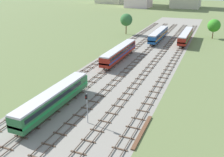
{
  "coord_description": "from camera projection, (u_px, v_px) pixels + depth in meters",
  "views": [
    {
      "loc": [
        20.31,
        -17.56,
        22.61
      ],
      "look_at": [
        0.0,
        31.94,
        1.5
      ],
      "focal_mm": 40.85,
      "sensor_mm": 36.0,
      "label": 1
    }
  ],
  "objects": [
    {
      "name": "passenger_coach_left_near",
      "position": [
        119.0,
        52.0,
        74.07
      ],
      "size": [
        2.96,
        22.0,
        3.8
      ],
      "color": "maroon",
      "rests_on": "ground"
    },
    {
      "name": "spare_rail_bundle",
      "position": [
        142.0,
        131.0,
        40.1
      ],
      "size": [
        0.6,
        10.0,
        0.24
      ],
      "primitive_type": "cube",
      "color": "brown",
      "rests_on": "ground"
    },
    {
      "name": "ground_plane",
      "position": [
        141.0,
        57.0,
        78.78
      ],
      "size": [
        480.0,
        480.0,
        0.0
      ],
      "primitive_type": "plane",
      "color": "#5B6B3D"
    },
    {
      "name": "track_centre_left",
      "position": [
        142.0,
        55.0,
        79.59
      ],
      "size": [
        2.4,
        126.0,
        0.29
      ],
      "color": "#47382D",
      "rests_on": "ground"
    },
    {
      "name": "track_centre_right",
      "position": [
        175.0,
        59.0,
        76.07
      ],
      "size": [
        2.4,
        126.0,
        0.29
      ],
      "color": "#47382D",
      "rests_on": "ground"
    },
    {
      "name": "lineside_tree_0",
      "position": [
        214.0,
        26.0,
        100.68
      ],
      "size": [
        5.0,
        5.0,
        7.69
      ],
      "color": "#4C331E",
      "rests_on": "ground"
    },
    {
      "name": "track_left",
      "position": [
        127.0,
        54.0,
        81.35
      ],
      "size": [
        2.4,
        126.0,
        0.29
      ],
      "color": "#47382D",
      "rests_on": "ground"
    },
    {
      "name": "ballast_bed",
      "position": [
        141.0,
        57.0,
        78.78
      ],
      "size": [
        23.92,
        176.0,
        0.01
      ],
      "primitive_type": "cube",
      "color": "gray",
      "rests_on": "ground"
    },
    {
      "name": "track_far_left",
      "position": [
        113.0,
        52.0,
        83.11
      ],
      "size": [
        2.4,
        126.0,
        0.29
      ],
      "color": "#47382D",
      "rests_on": "ground"
    },
    {
      "name": "passenger_coach_centre_right_midfar",
      "position": [
        186.0,
        36.0,
        95.32
      ],
      "size": [
        2.96,
        22.0,
        3.8
      ],
      "color": "maroon",
      "rests_on": "ground"
    },
    {
      "name": "track_centre",
      "position": [
        158.0,
        57.0,
        77.83
      ],
      "size": [
        2.4,
        126.0,
        0.29
      ],
      "color": "#47382D",
      "rests_on": "ground"
    },
    {
      "name": "passenger_coach_centre_left_mid",
      "position": [
        158.0,
        34.0,
        97.6
      ],
      "size": [
        2.96,
        22.0,
        3.8
      ],
      "color": "#194C8C",
      "rests_on": "ground"
    },
    {
      "name": "lineside_tree_1",
      "position": [
        126.0,
        20.0,
        108.29
      ],
      "size": [
        5.21,
        5.21,
        8.76
      ],
      "color": "#4C331E",
      "rests_on": "ground"
    },
    {
      "name": "diesel_railcar_left_nearest",
      "position": [
        54.0,
        98.0,
        45.6
      ],
      "size": [
        2.96,
        20.5,
        3.8
      ],
      "color": "#286638",
      "rests_on": "ground"
    },
    {
      "name": "signal_post_nearest",
      "position": [
        87.0,
        105.0,
        41.44
      ],
      "size": [
        0.28,
        0.47,
        5.39
      ],
      "color": "gray",
      "rests_on": "ground"
    }
  ]
}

